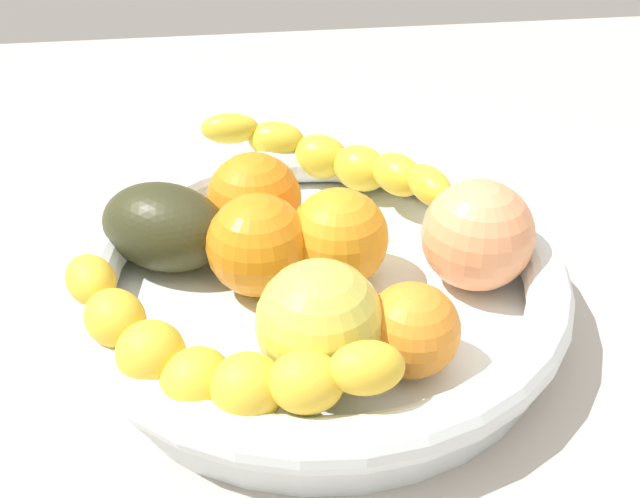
# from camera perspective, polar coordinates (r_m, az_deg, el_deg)

# --- Properties ---
(kitchen_counter) EXTENTS (1.20, 1.20, 0.03)m
(kitchen_counter) POSITION_cam_1_polar(r_m,az_deg,el_deg) (0.49, 0.00, -6.21)
(kitchen_counter) COLOR #B0A89F
(kitchen_counter) RESTS_ON ground
(fruit_bowl) EXTENTS (0.32, 0.32, 0.05)m
(fruit_bowl) POSITION_cam_1_polar(r_m,az_deg,el_deg) (0.46, 0.00, -2.50)
(fruit_bowl) COLOR white
(fruit_bowl) RESTS_ON kitchen_counter
(banana_draped_left) EXTENTS (0.13, 0.18, 0.06)m
(banana_draped_left) POSITION_cam_1_polar(r_m,az_deg,el_deg) (0.37, -9.40, -8.73)
(banana_draped_left) COLOR yellow
(banana_draped_left) RESTS_ON fruit_bowl
(banana_draped_right) EXTENTS (0.15, 0.18, 0.05)m
(banana_draped_right) POSITION_cam_1_polar(r_m,az_deg,el_deg) (0.56, 1.16, 7.29)
(banana_draped_right) COLOR yellow
(banana_draped_right) RESTS_ON fruit_bowl
(orange_front) EXTENTS (0.07, 0.07, 0.07)m
(orange_front) POSITION_cam_1_polar(r_m,az_deg,el_deg) (0.46, 1.51, 0.90)
(orange_front) COLOR orange
(orange_front) RESTS_ON fruit_bowl
(orange_mid_left) EXTENTS (0.07, 0.07, 0.07)m
(orange_mid_left) POSITION_cam_1_polar(r_m,az_deg,el_deg) (0.50, -5.33, 3.96)
(orange_mid_left) COLOR orange
(orange_mid_left) RESTS_ON fruit_bowl
(orange_mid_right) EXTENTS (0.05, 0.05, 0.05)m
(orange_mid_right) POSITION_cam_1_polar(r_m,az_deg,el_deg) (0.40, 7.43, -6.50)
(orange_mid_right) COLOR orange
(orange_mid_right) RESTS_ON fruit_bowl
(orange_rear) EXTENTS (0.07, 0.07, 0.07)m
(orange_rear) POSITION_cam_1_polar(r_m,az_deg,el_deg) (0.45, -5.01, 0.31)
(orange_rear) COLOR orange
(orange_rear) RESTS_ON fruit_bowl
(peach_blush) EXTENTS (0.07, 0.07, 0.07)m
(peach_blush) POSITION_cam_1_polar(r_m,az_deg,el_deg) (0.46, 12.59, 1.09)
(peach_blush) COLOR #F99E6A
(peach_blush) RESTS_ON fruit_bowl
(apple_yellow) EXTENTS (0.07, 0.07, 0.07)m
(apple_yellow) POSITION_cam_1_polar(r_m,az_deg,el_deg) (0.38, -0.05, -5.96)
(apple_yellow) COLOR #D8D152
(apple_yellow) RESTS_ON fruit_bowl
(avocado_dark) EXTENTS (0.10, 0.11, 0.06)m
(avocado_dark) POSITION_cam_1_polar(r_m,az_deg,el_deg) (0.48, -12.44, 1.76)
(avocado_dark) COLOR #34361D
(avocado_dark) RESTS_ON fruit_bowl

